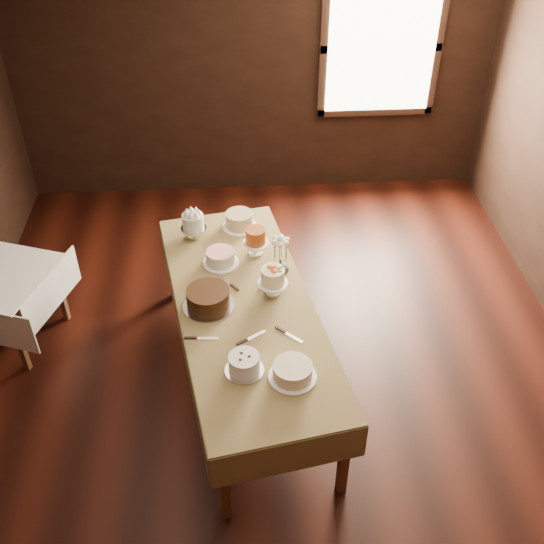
{
  "coord_description": "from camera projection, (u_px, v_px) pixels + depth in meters",
  "views": [
    {
      "loc": [
        -0.25,
        -3.47,
        3.9
      ],
      "look_at": [
        0.0,
        0.2,
        0.95
      ],
      "focal_mm": 42.43,
      "sensor_mm": 36.0,
      "label": 1
    }
  ],
  "objects": [
    {
      "name": "cake_meringue",
      "position": [
        193.0,
        227.0,
        5.31
      ],
      "size": [
        0.23,
        0.23,
        0.23
      ],
      "color": "silver",
      "rests_on": "display_table"
    },
    {
      "name": "ceiling",
      "position": [
        275.0,
        23.0,
        3.4
      ],
      "size": [
        5.0,
        6.0,
        0.01
      ],
      "primitive_type": "cube",
      "color": "beige",
      "rests_on": "wall_back"
    },
    {
      "name": "cake_chocolate",
      "position": [
        208.0,
        299.0,
        4.65
      ],
      "size": [
        0.38,
        0.38,
        0.15
      ],
      "color": "silver",
      "rests_on": "display_table"
    },
    {
      "name": "wall_back",
      "position": [
        254.0,
        69.0,
        6.62
      ],
      "size": [
        5.0,
        0.02,
        2.8
      ],
      "primitive_type": "cube",
      "color": "black",
      "rests_on": "ground"
    },
    {
      "name": "flower_vase",
      "position": [
        280.0,
        267.0,
        4.94
      ],
      "size": [
        0.17,
        0.17,
        0.14
      ],
      "primitive_type": "imported",
      "rotation": [
        0.0,
        0.0,
        3.48
      ],
      "color": "#2D2823",
      "rests_on": "display_table"
    },
    {
      "name": "cake_flowers",
      "position": [
        273.0,
        282.0,
        4.74
      ],
      "size": [
        0.25,
        0.25,
        0.24
      ],
      "color": "white",
      "rests_on": "display_table"
    },
    {
      "name": "cake_cream",
      "position": [
        293.0,
        372.0,
        4.12
      ],
      "size": [
        0.32,
        0.32,
        0.11
      ],
      "color": "white",
      "rests_on": "display_table"
    },
    {
      "name": "cake_speckled",
      "position": [
        239.0,
        220.0,
        5.45
      ],
      "size": [
        0.31,
        0.31,
        0.14
      ],
      "color": "white",
      "rests_on": "display_table"
    },
    {
      "name": "cake_server_e",
      "position": [
        208.0,
        338.0,
        4.43
      ],
      "size": [
        0.24,
        0.04,
        0.01
      ],
      "primitive_type": "cube",
      "rotation": [
        0.0,
        0.0,
        -0.07
      ],
      "color": "silver",
      "rests_on": "display_table"
    },
    {
      "name": "cake_server_a",
      "position": [
        256.0,
        335.0,
        4.45
      ],
      "size": [
        0.22,
        0.15,
        0.01
      ],
      "primitive_type": "cube",
      "rotation": [
        0.0,
        0.0,
        0.56
      ],
      "color": "silver",
      "rests_on": "display_table"
    },
    {
      "name": "cake_server_b",
      "position": [
        294.0,
        337.0,
        4.43
      ],
      "size": [
        0.19,
        0.18,
        0.01
      ],
      "primitive_type": "cube",
      "rotation": [
        0.0,
        0.0,
        -0.76
      ],
      "color": "silver",
      "rests_on": "display_table"
    },
    {
      "name": "flower_bouquet",
      "position": [
        280.0,
        248.0,
        4.82
      ],
      "size": [
        0.14,
        0.14,
        0.2
      ],
      "primitive_type": null,
      "color": "white",
      "rests_on": "flower_vase"
    },
    {
      "name": "floor",
      "position": [
        274.0,
        380.0,
        5.15
      ],
      "size": [
        5.0,
        6.0,
        0.01
      ],
      "primitive_type": "cube",
      "color": "black",
      "rests_on": "ground"
    },
    {
      "name": "cake_lattice",
      "position": [
        221.0,
        258.0,
        5.06
      ],
      "size": [
        0.29,
        0.29,
        0.11
      ],
      "color": "white",
      "rests_on": "display_table"
    },
    {
      "name": "cake_swirl",
      "position": [
        244.0,
        364.0,
        4.16
      ],
      "size": [
        0.26,
        0.26,
        0.13
      ],
      "color": "silver",
      "rests_on": "display_table"
    },
    {
      "name": "window",
      "position": [
        382.0,
        49.0,
        6.51
      ],
      "size": [
        1.1,
        0.05,
        1.3
      ],
      "primitive_type": "cube",
      "color": "#FFEABF",
      "rests_on": "wall_back"
    },
    {
      "name": "cake_server_c",
      "position": [
        225.0,
        280.0,
        4.92
      ],
      "size": [
        0.16,
        0.21,
        0.01
      ],
      "primitive_type": "cube",
      "rotation": [
        0.0,
        0.0,
        2.22
      ],
      "color": "silver",
      "rests_on": "display_table"
    },
    {
      "name": "display_table",
      "position": [
        245.0,
        311.0,
        4.74
      ],
      "size": [
        1.4,
        2.62,
        0.77
      ],
      "rotation": [
        0.0,
        0.0,
        0.18
      ],
      "color": "#482817",
      "rests_on": "ground"
    },
    {
      "name": "cake_caramel",
      "position": [
        256.0,
        243.0,
        5.13
      ],
      "size": [
        0.21,
        0.21,
        0.25
      ],
      "color": "white",
      "rests_on": "display_table"
    },
    {
      "name": "cake_server_d",
      "position": [
        269.0,
        277.0,
        4.95
      ],
      "size": [
        0.14,
        0.22,
        0.01
      ],
      "primitive_type": "cube",
      "rotation": [
        0.0,
        0.0,
        1.08
      ],
      "color": "silver",
      "rests_on": "display_table"
    }
  ]
}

